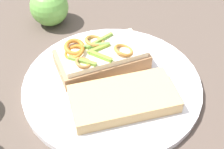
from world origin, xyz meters
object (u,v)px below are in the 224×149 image
at_px(bread_slice_side, 123,99).
at_px(apple_2, 49,7).
at_px(plate, 112,85).
at_px(sandwich, 101,57).

bearing_deg(bread_slice_side, apple_2, 106.77).
relative_size(plate, sandwich, 1.75).
distance_m(plate, sandwich, 0.06).
bearing_deg(bread_slice_side, sandwich, 97.53).
distance_m(sandwich, bread_slice_side, 0.10).
height_order(plate, bread_slice_side, bread_slice_side).
height_order(sandwich, bread_slice_side, sandwich).
bearing_deg(sandwich, plate, -87.97).
bearing_deg(plate, apple_2, -94.59).
relative_size(bread_slice_side, apple_2, 2.10).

